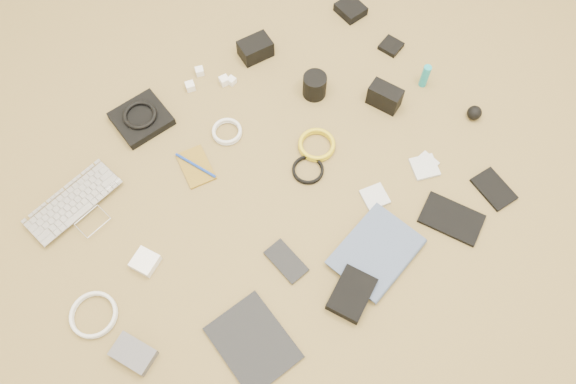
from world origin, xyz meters
TOP-DOWN VIEW (x-y plane):
  - laptop at (-0.51, 0.33)m, footprint 0.32×0.25m
  - headphone_pouch at (-0.19, 0.50)m, footprint 0.17×0.16m
  - headphones at (-0.19, 0.50)m, footprint 0.11×0.11m
  - charger_a at (0.02, 0.50)m, footprint 0.04×0.04m
  - charger_b at (0.08, 0.54)m, footprint 0.04×0.04m
  - charger_c at (0.12, 0.45)m, footprint 0.03×0.03m
  - charger_d at (0.14, 0.43)m, footprint 0.03×0.03m
  - dslr_camera at (0.28, 0.48)m, footprint 0.12×0.09m
  - lens_pouch at (0.67, 0.41)m, footprint 0.09×0.10m
  - notebook_olive at (-0.15, 0.24)m, footprint 0.12×0.15m
  - pen_blue at (-0.15, 0.24)m, footprint 0.06×0.15m
  - cable_white_a at (0.01, 0.28)m, footprint 0.12×0.12m
  - lens_a at (0.33, 0.22)m, footprint 0.09×0.09m
  - lens_b at (0.36, 0.24)m, footprint 0.07×0.07m
  - card_reader at (0.67, 0.20)m, footprint 0.08×0.08m
  - power_brick at (-0.45, 0.07)m, footprint 0.09×0.09m
  - cable_white_b at (-0.65, 0.03)m, footprint 0.15×0.15m
  - cable_black at (0.12, 0.00)m, footprint 0.12×0.12m
  - cable_yellow at (0.20, 0.05)m, footprint 0.15×0.15m
  - flash at (0.49, 0.04)m, footprint 0.09×0.12m
  - lens_cleaner at (0.65, 0.01)m, footprint 0.03×0.03m
  - battery_charger at (-0.62, -0.14)m, footprint 0.11×0.13m
  - tablet at (-0.34, -0.32)m, footprint 0.19×0.24m
  - phone at (-0.12, -0.19)m, footprint 0.07×0.13m
  - filter_case_left at (0.22, -0.20)m, footprint 0.09×0.09m
  - filter_case_mid at (0.42, -0.22)m, footprint 0.11×0.11m
  - filter_case_right at (0.43, -0.22)m, footprint 0.07×0.07m
  - air_blower at (0.68, -0.19)m, footprint 0.05×0.05m
  - drive_case at (-0.04, -0.39)m, footprint 0.17×0.15m
  - paperback at (0.11, -0.43)m, footprint 0.28×0.23m
  - notebook_black_a at (0.35, -0.40)m, footprint 0.17×0.21m
  - notebook_black_b at (0.53, -0.42)m, footprint 0.10×0.14m

SIDE VIEW (x-z plane):
  - notebook_olive at x=-0.15m, z-range 0.00..0.01m
  - filter_case_right at x=0.43m, z-range 0.00..0.01m
  - cable_black at x=0.12m, z-range 0.00..0.01m
  - phone at x=-0.12m, z-range 0.00..0.01m
  - filter_case_left at x=0.22m, z-range 0.00..0.01m
  - tablet at x=-0.34m, z-range 0.00..0.01m
  - notebook_black_b at x=0.53m, z-range 0.00..0.01m
  - filter_case_mid at x=0.42m, z-range 0.00..0.01m
  - cable_white_b at x=-0.65m, z-range 0.00..0.01m
  - cable_white_a at x=0.01m, z-range 0.00..0.01m
  - notebook_black_a at x=0.35m, z-range 0.00..0.01m
  - cable_yellow at x=0.20m, z-range 0.00..0.01m
  - card_reader at x=0.67m, z-range 0.00..0.02m
  - laptop at x=-0.51m, z-range 0.00..0.02m
  - charger_d at x=0.14m, z-range 0.00..0.02m
  - pen_blue at x=-0.15m, z-range 0.01..0.02m
  - paperback at x=0.11m, z-range 0.00..0.03m
  - charger_b at x=0.08m, z-range 0.00..0.03m
  - charger_a at x=0.02m, z-range 0.00..0.03m
  - charger_c at x=0.12m, z-range 0.00..0.03m
  - power_brick at x=-0.45m, z-range 0.00..0.03m
  - headphone_pouch at x=-0.19m, z-range 0.00..0.03m
  - battery_charger at x=-0.62m, z-range 0.00..0.03m
  - lens_pouch at x=0.67m, z-range 0.00..0.03m
  - drive_case at x=-0.04m, z-range 0.00..0.03m
  - air_blower at x=0.68m, z-range 0.00..0.05m
  - lens_b at x=0.36m, z-range 0.00..0.05m
  - dslr_camera at x=0.28m, z-range 0.00..0.06m
  - headphones at x=-0.19m, z-range 0.03..0.04m
  - flash at x=0.49m, z-range 0.00..0.08m
  - lens_a at x=0.33m, z-range 0.00..0.09m
  - lens_cleaner at x=0.65m, z-range 0.00..0.09m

